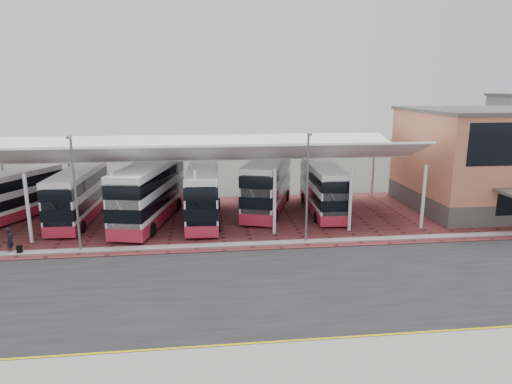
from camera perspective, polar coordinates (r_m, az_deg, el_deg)
The scene contains 19 objects.
ground at distance 27.86m, azimuth 5.07°, elevation -10.74°, with size 140.00×140.00×0.00m, color #43453F.
road at distance 26.97m, azimuth 5.51°, elevation -11.57°, with size 120.00×14.00×0.02m, color black.
forecourt at distance 40.22m, azimuth 4.11°, elevation -3.10°, with size 72.00×16.00×0.06m, color maroon.
sidewalk at distance 20.19m, azimuth 10.61°, elevation -20.78°, with size 120.00×4.00×0.14m, color gray.
north_kerb at distance 33.50m, azimuth 2.92°, elevation -6.38°, with size 120.00×0.80×0.14m, color gray.
yellow_line_near at distance 21.82m, azimuth 8.99°, elevation -18.03°, with size 120.00×0.12×0.01m, color #E7C600.
yellow_line_far at distance 22.07m, azimuth 8.77°, elevation -17.63°, with size 120.00×0.12×0.01m, color #E7C600.
canopy at distance 39.24m, azimuth -7.61°, elevation 5.03°, with size 37.00×11.63×7.07m.
terminal at distance 48.55m, azimuth 29.19°, elevation 3.66°, with size 18.40×14.40×9.25m.
lamp_west at distance 33.08m, azimuth -21.67°, elevation 0.16°, with size 0.16×0.90×8.07m.
lamp_east at distance 32.78m, azimuth 6.43°, elevation 0.91°, with size 0.16×0.90×8.07m.
bus_0 at distance 43.83m, azimuth -28.26°, elevation -0.51°, with size 6.39×9.94×4.10m.
bus_1 at distance 41.22m, azimuth -21.34°, elevation -0.45°, with size 2.98×10.61×4.33m.
bus_2 at distance 39.08m, azimuth -13.15°, elevation -0.13°, with size 5.27×12.32×4.95m.
bus_3 at distance 38.86m, azimuth -6.59°, elevation -0.26°, with size 3.05×11.06×4.52m.
bus_4 at distance 41.68m, azimuth 1.48°, elevation 0.94°, with size 6.18×11.95×4.82m.
bus_5 at distance 41.58m, azimuth 8.33°, elevation 0.44°, with size 3.06×10.63×4.33m.
pedestrian at distance 35.67m, azimuth -28.40°, elevation -5.31°, with size 0.64×0.42×1.76m, color black.
suitcase at distance 35.26m, azimuth -27.44°, elevation -6.42°, with size 0.34×0.24×0.58m, color black.
Camera 1 is at (-5.38, -24.91, 11.26)m, focal length 32.00 mm.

